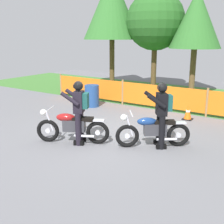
{
  "coord_description": "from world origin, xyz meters",
  "views": [
    {
      "loc": [
        4.39,
        -6.6,
        2.82
      ],
      "look_at": [
        0.42,
        -0.6,
        0.9
      ],
      "focal_mm": 46.05,
      "sensor_mm": 36.0,
      "label": 1
    }
  ],
  "objects_px": {
    "motorcycle_lead": "(72,126)",
    "rider_trailing": "(162,111)",
    "motorcycle_trailing": "(153,130)",
    "traffic_cone": "(188,112)",
    "spare_drum": "(92,96)",
    "rider_lead": "(79,109)"
  },
  "relations": [
    {
      "from": "motorcycle_lead",
      "to": "rider_trailing",
      "type": "bearing_deg",
      "value": -179.92
    },
    {
      "from": "motorcycle_lead",
      "to": "rider_trailing",
      "type": "height_order",
      "value": "rider_trailing"
    },
    {
      "from": "traffic_cone",
      "to": "spare_drum",
      "type": "bearing_deg",
      "value": -175.57
    },
    {
      "from": "rider_lead",
      "to": "traffic_cone",
      "type": "height_order",
      "value": "rider_lead"
    },
    {
      "from": "motorcycle_lead",
      "to": "traffic_cone",
      "type": "distance_m",
      "value": 4.32
    },
    {
      "from": "motorcycle_trailing",
      "to": "rider_lead",
      "type": "relative_size",
      "value": 0.97
    },
    {
      "from": "motorcycle_lead",
      "to": "spare_drum",
      "type": "distance_m",
      "value": 4.13
    },
    {
      "from": "rider_trailing",
      "to": "traffic_cone",
      "type": "xyz_separation_m",
      "value": [
        -0.24,
        2.83,
        -0.69
      ]
    },
    {
      "from": "rider_trailing",
      "to": "spare_drum",
      "type": "height_order",
      "value": "rider_trailing"
    },
    {
      "from": "rider_trailing",
      "to": "rider_lead",
      "type": "bearing_deg",
      "value": -10.08
    },
    {
      "from": "motorcycle_trailing",
      "to": "motorcycle_lead",
      "type": "bearing_deg",
      "value": -11.07
    },
    {
      "from": "motorcycle_trailing",
      "to": "spare_drum",
      "type": "bearing_deg",
      "value": -70.26
    },
    {
      "from": "spare_drum",
      "to": "traffic_cone",
      "type": "bearing_deg",
      "value": 4.43
    },
    {
      "from": "rider_lead",
      "to": "motorcycle_trailing",
      "type": "bearing_deg",
      "value": 178.87
    },
    {
      "from": "motorcycle_lead",
      "to": "motorcycle_trailing",
      "type": "height_order",
      "value": "motorcycle_lead"
    },
    {
      "from": "rider_lead",
      "to": "traffic_cone",
      "type": "relative_size",
      "value": 3.19
    },
    {
      "from": "rider_lead",
      "to": "rider_trailing",
      "type": "height_order",
      "value": "same"
    },
    {
      "from": "rider_lead",
      "to": "spare_drum",
      "type": "bearing_deg",
      "value": -83.66
    },
    {
      "from": "rider_lead",
      "to": "traffic_cone",
      "type": "xyz_separation_m",
      "value": [
        1.67,
        3.79,
        -0.69
      ]
    },
    {
      "from": "rider_trailing",
      "to": "traffic_cone",
      "type": "relative_size",
      "value": 3.19
    },
    {
      "from": "traffic_cone",
      "to": "spare_drum",
      "type": "relative_size",
      "value": 0.6
    },
    {
      "from": "motorcycle_trailing",
      "to": "traffic_cone",
      "type": "distance_m",
      "value": 2.97
    }
  ]
}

